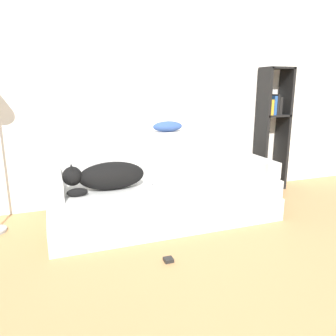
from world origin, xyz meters
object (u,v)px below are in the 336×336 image
dog (106,176)px  bookshelf (273,122)px  throw_pillow (168,127)px  couch (165,201)px  power_adapter (168,260)px  laptop (165,181)px

dog → bookshelf: (2.21, 0.63, 0.33)m
dog → throw_pillow: 0.92m
couch → dog: 0.67m
bookshelf → couch: bearing=-161.8°
dog → bookshelf: bearing=16.0°
dog → bookshelf: 2.32m
couch → power_adapter: 0.82m
bookshelf → power_adapter: (-1.88, -1.30, -0.85)m
throw_pillow → couch: bearing=-114.7°
couch → laptop: 0.22m
couch → laptop: laptop is taller
throw_pillow → power_adapter: 1.47m
throw_pillow → dog: bearing=-149.2°
dog → laptop: (0.56, 0.04, -0.12)m
couch → power_adapter: size_ratio=31.71×
laptop → bookshelf: bookshelf is taller
power_adapter → bookshelf: bearing=34.7°
throw_pillow → bookshelf: bookshelf is taller
laptop → dog: bearing=-172.9°
couch → power_adapter: bearing=-107.6°
couch → throw_pillow: (0.16, 0.34, 0.69)m
laptop → power_adapter: 0.85m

